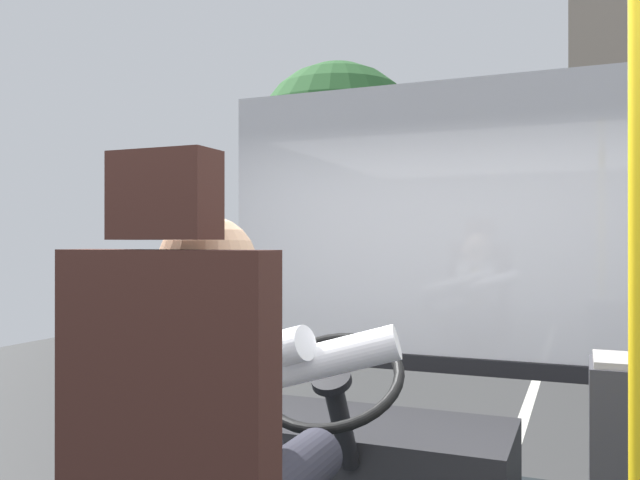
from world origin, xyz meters
TOP-DOWN VIEW (x-y plane):
  - ground at (0.00, 8.80)m, footprint 18.00×44.00m
  - bus_driver at (-0.20, -0.32)m, footprint 0.76×0.60m
  - steering_console at (-0.20, 0.84)m, footprint 1.10×0.98m
  - handrail_pole at (0.71, 0.08)m, footprint 0.04×0.04m
  - windshield_panel at (0.00, 1.62)m, footprint 2.50×0.08m
  - street_tree at (-3.96, 10.40)m, footprint 3.41×3.41m

SIDE VIEW (x-z plane):
  - ground at x=0.00m, z-range -0.05..0.00m
  - steering_console at x=-0.20m, z-range 0.57..1.37m
  - bus_driver at x=-0.20m, z-range 1.10..1.84m
  - handrail_pole at x=0.71m, z-range 0.75..2.72m
  - windshield_panel at x=0.00m, z-range 1.05..2.53m
  - street_tree at x=-3.96m, z-range 1.00..6.44m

